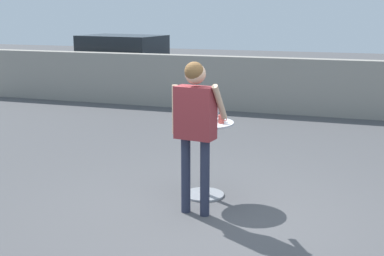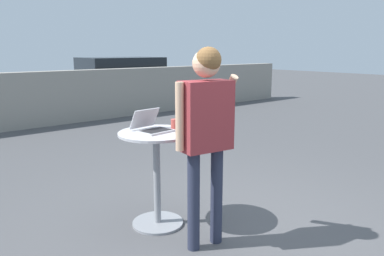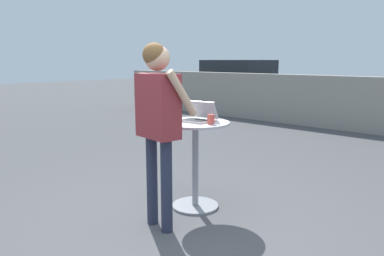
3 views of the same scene
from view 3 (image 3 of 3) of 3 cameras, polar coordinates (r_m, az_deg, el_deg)
ground_plane at (r=3.61m, az=-2.85°, el=-16.54°), size 50.00×50.00×0.00m
cafe_table at (r=4.12m, az=0.51°, el=-3.89°), size 0.75×0.75×0.97m
laptop at (r=4.09m, az=1.02°, el=1.71°), size 0.35×0.38×0.21m
coffee_mug at (r=3.89m, az=2.91°, el=1.33°), size 0.11×0.07×0.10m
standing_person at (r=3.52m, az=-5.24°, el=2.55°), size 0.62×0.36×1.79m
parked_car_further_down at (r=12.77m, az=6.44°, el=6.68°), size 4.17×2.20×1.64m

